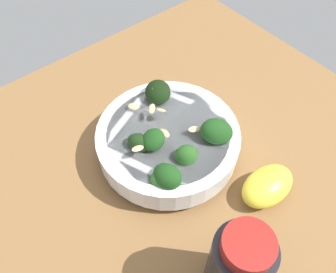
{
  "coord_description": "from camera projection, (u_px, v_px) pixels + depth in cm",
  "views": [
    {
      "loc": [
        20.35,
        19.36,
        44.0
      ],
      "look_at": [
        1.23,
        -4.17,
        4.0
      ],
      "focal_mm": 36.86,
      "sensor_mm": 36.0,
      "label": 1
    }
  ],
  "objects": [
    {
      "name": "ground_plane",
      "position": [
        191.0,
        172.0,
        0.53
      ],
      "size": [
        68.32,
        68.32,
        3.49
      ],
      "primitive_type": "cube",
      "color": "brown"
    },
    {
      "name": "bowl_of_broccoli",
      "position": [
        169.0,
        140.0,
        0.51
      ],
      "size": [
        20.89,
        20.89,
        9.02
      ],
      "color": "white",
      "rests_on": "ground_plane"
    },
    {
      "name": "lemon_wedge",
      "position": [
        267.0,
        186.0,
        0.48
      ],
      "size": [
        8.47,
        5.55,
        3.92
      ],
      "primitive_type": "ellipsoid",
      "rotation": [
        0.0,
        0.0,
        3.12
      ],
      "color": "yellow",
      "rests_on": "ground_plane"
    },
    {
      "name": "bottle_short",
      "position": [
        237.0,
        266.0,
        0.37
      ],
      "size": [
        6.46,
        6.46,
        13.54
      ],
      "color": "black",
      "rests_on": "ground_plane"
    }
  ]
}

